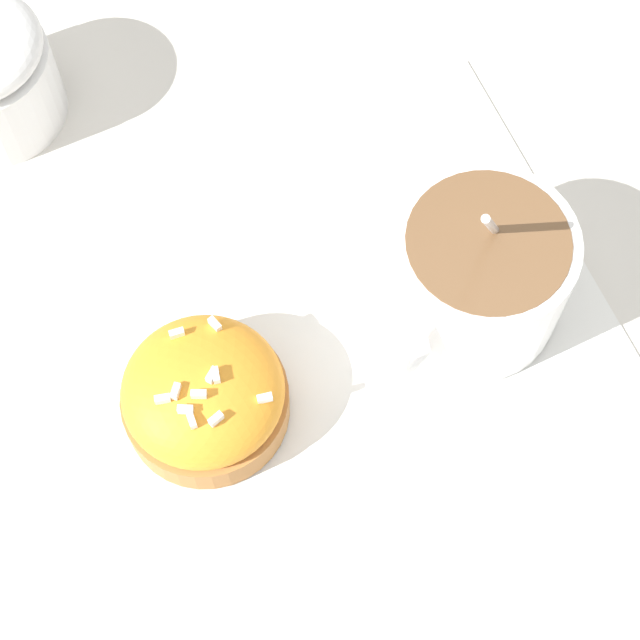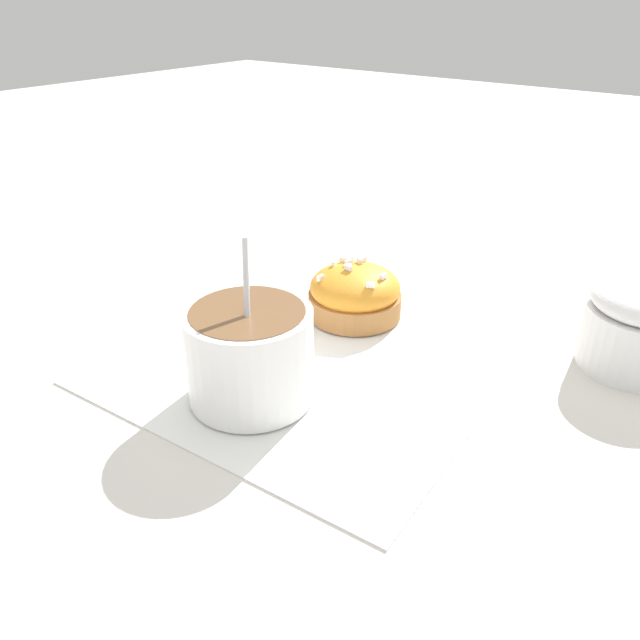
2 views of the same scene
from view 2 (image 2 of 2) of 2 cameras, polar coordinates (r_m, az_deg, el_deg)
ground_plane at (r=0.49m, az=-0.40°, el=-3.28°), size 3.00×3.00×0.00m
paper_napkin at (r=0.49m, az=-0.41°, el=-3.13°), size 0.30×0.29×0.00m
coffee_cup at (r=0.42m, az=-6.34°, el=-2.75°), size 0.10×0.09×0.11m
frosted_pastry at (r=0.54m, az=3.21°, el=2.46°), size 0.08×0.08×0.05m
sugar_bowl at (r=0.52m, az=27.18°, el=-0.43°), size 0.08×0.08×0.07m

